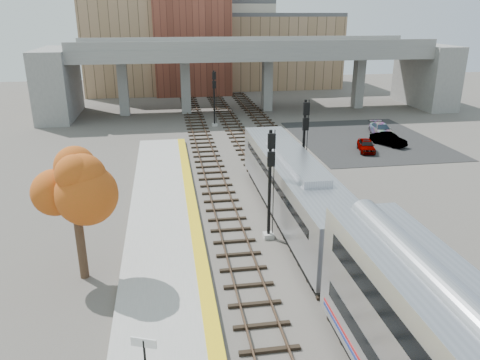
{
  "coord_description": "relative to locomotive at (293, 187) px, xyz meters",
  "views": [
    {
      "loc": [
        -6.79,
        -17.35,
        12.76
      ],
      "look_at": [
        -2.25,
        10.75,
        2.5
      ],
      "focal_mm": 35.0,
      "sensor_mm": 36.0,
      "label": 1
    }
  ],
  "objects": [
    {
      "name": "ground",
      "position": [
        -1.0,
        -9.56,
        -2.28
      ],
      "size": [
        160.0,
        160.0,
        0.0
      ],
      "primitive_type": "plane",
      "color": "#47423D",
      "rests_on": "ground"
    },
    {
      "name": "platform",
      "position": [
        -8.25,
        -9.56,
        -2.1
      ],
      "size": [
        4.5,
        60.0,
        0.35
      ],
      "primitive_type": "cube",
      "color": "#9E9E99",
      "rests_on": "ground"
    },
    {
      "name": "yellow_strip",
      "position": [
        -6.35,
        -9.56,
        -1.92
      ],
      "size": [
        0.7,
        60.0,
        0.01
      ],
      "primitive_type": "cube",
      "color": "yellow",
      "rests_on": "platform"
    },
    {
      "name": "tracks",
      "position": [
        -0.07,
        2.94,
        -2.2
      ],
      "size": [
        10.7,
        95.0,
        0.25
      ],
      "color": "black",
      "rests_on": "ground"
    },
    {
      "name": "overpass",
      "position": [
        3.92,
        35.44,
        3.53
      ],
      "size": [
        54.0,
        12.0,
        9.5
      ],
      "color": "slate",
      "rests_on": "ground"
    },
    {
      "name": "buildings_far",
      "position": [
        0.26,
        57.01,
        5.6
      ],
      "size": [
        43.0,
        21.0,
        20.6
      ],
      "color": "#9C7B5B",
      "rests_on": "ground"
    },
    {
      "name": "parking_lot",
      "position": [
        13.0,
        18.44,
        -2.26
      ],
      "size": [
        14.0,
        18.0,
        0.04
      ],
      "primitive_type": "cube",
      "color": "black",
      "rests_on": "ground"
    },
    {
      "name": "locomotive",
      "position": [
        0.0,
        0.0,
        0.0
      ],
      "size": [
        3.02,
        19.05,
        4.1
      ],
      "color": "#A8AAB2",
      "rests_on": "ground"
    },
    {
      "name": "signal_mast_near",
      "position": [
        -2.1,
        -2.4,
        0.93
      ],
      "size": [
        0.6,
        0.64,
        6.62
      ],
      "color": "#9E9E99",
      "rests_on": "ground"
    },
    {
      "name": "signal_mast_mid",
      "position": [
        2.0,
        4.65,
        1.14
      ],
      "size": [
        0.6,
        0.64,
        6.94
      ],
      "color": "#9E9E99",
      "rests_on": "ground"
    },
    {
      "name": "signal_mast_far",
      "position": [
        -2.1,
        27.09,
        0.81
      ],
      "size": [
        0.6,
        0.64,
        6.46
      ],
      "color": "#9E9E99",
      "rests_on": "ground"
    },
    {
      "name": "station_sign",
      "position": [
        -8.92,
        -13.86,
        -0.3
      ],
      "size": [
        0.86,
        0.37,
        2.27
      ],
      "rotation": [
        0.0,
        0.0,
        -0.37
      ],
      "color": "black",
      "rests_on": "platform"
    },
    {
      "name": "tree",
      "position": [
        -12.31,
        -5.12,
        2.77
      ],
      "size": [
        3.6,
        3.6,
        6.81
      ],
      "color": "#382619",
      "rests_on": "ground"
    },
    {
      "name": "car_a",
      "position": [
        11.15,
        14.07,
        -1.64
      ],
      "size": [
        2.2,
        3.74,
        1.19
      ],
      "primitive_type": "imported",
      "rotation": [
        0.0,
        0.0,
        -0.24
      ],
      "color": "#99999E",
      "rests_on": "parking_lot"
    },
    {
      "name": "car_b",
      "position": [
        14.27,
        15.8,
        -1.62
      ],
      "size": [
        2.93,
        3.94,
        1.24
      ],
      "primitive_type": "imported",
      "rotation": [
        0.0,
        0.0,
        0.49
      ],
      "color": "#99999E",
      "rests_on": "parking_lot"
    },
    {
      "name": "car_c",
      "position": [
        15.38,
        19.86,
        -1.6
      ],
      "size": [
        2.25,
        4.54,
        1.27
      ],
      "primitive_type": "imported",
      "rotation": [
        0.0,
        0.0,
        -0.11
      ],
      "color": "#99999E",
      "rests_on": "parking_lot"
    }
  ]
}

